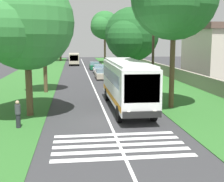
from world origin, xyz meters
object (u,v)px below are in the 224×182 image
(roadside_tree_left_0, at_px, (25,25))
(roadside_tree_right_0, at_px, (130,36))
(utility_pole, at_px, (153,48))
(pedestrian, at_px, (18,114))
(trailing_car_1, at_px, (99,69))
(roadside_building, at_px, (222,50))
(trailing_car_2, at_px, (94,66))
(roadside_tree_left_1, at_px, (42,13))
(roadside_tree_right_2, at_px, (104,26))
(trailing_car_0, at_px, (102,74))
(coach_bus, at_px, (126,82))
(roadside_tree_left_2, at_px, (59,33))
(trailing_minibus_0, at_px, (74,58))

(roadside_tree_left_0, distance_m, roadside_tree_right_0, 21.22)
(utility_pole, relative_size, pedestrian, 5.23)
(trailing_car_1, xyz_separation_m, roadside_building, (-6.66, -17.36, 3.19))
(trailing_car_2, xyz_separation_m, roadside_tree_left_1, (-24.78, 6.86, 7.32))
(roadside_tree_right_2, bearing_deg, roadside_tree_left_0, 168.34)
(roadside_tree_right_0, bearing_deg, trailing_car_0, 57.85)
(trailing_car_0, height_order, roadside_tree_right_2, roadside_tree_right_2)
(coach_bus, relative_size, roadside_tree_left_0, 1.15)
(trailing_car_0, relative_size, roadside_tree_left_2, 0.41)
(trailing_minibus_0, bearing_deg, roadside_tree_left_0, 175.68)
(trailing_car_1, xyz_separation_m, roadside_tree_left_0, (-27.50, 7.36, 5.65))
(roadside_tree_left_0, relative_size, roadside_tree_left_2, 0.93)
(coach_bus, height_order, roadside_tree_left_2, roadside_tree_left_2)
(trailing_car_1, relative_size, trailing_minibus_0, 0.72)
(trailing_car_2, height_order, roadside_tree_left_2, roadside_tree_left_2)
(trailing_car_1, height_order, utility_pole, utility_pole)
(coach_bus, bearing_deg, utility_pole, -33.15)
(pedestrian, bearing_deg, trailing_car_1, -13.64)
(roadside_tree_left_1, distance_m, utility_pole, 11.50)
(coach_bus, height_order, pedestrian, coach_bus)
(trailing_minibus_0, relative_size, utility_pole, 0.68)
(trailing_car_0, height_order, utility_pole, utility_pole)
(roadside_tree_right_0, xyz_separation_m, utility_pole, (-11.82, -0.02, -1.27))
(trailing_car_0, relative_size, utility_pole, 0.49)
(trailing_minibus_0, bearing_deg, utility_pole, -169.34)
(coach_bus, height_order, utility_pole, utility_pole)
(roadside_tree_right_2, bearing_deg, utility_pole, -179.62)
(trailing_car_0, height_order, roadside_tree_left_0, roadside_tree_left_0)
(trailing_car_0, bearing_deg, utility_pole, -165.71)
(trailing_minibus_0, relative_size, roadside_tree_left_0, 0.62)
(roadside_tree_right_2, height_order, pedestrian, roadside_tree_right_2)
(trailing_car_1, xyz_separation_m, trailing_minibus_0, (17.89, 3.93, 0.88))
(roadside_tree_left_2, bearing_deg, roadside_tree_right_0, -165.24)
(roadside_tree_left_1, xyz_separation_m, roadside_building, (11.12, -24.47, -4.14))
(roadside_tree_left_2, xyz_separation_m, roadside_tree_right_0, (-41.43, -10.92, -1.27))
(trailing_minibus_0, height_order, roadside_building, roadside_building)
(trailing_car_2, xyz_separation_m, roadside_tree_left_2, (25.22, 7.29, 6.48))
(roadside_tree_left_2, bearing_deg, trailing_car_2, -163.89)
(coach_bus, relative_size, roadside_building, 0.96)
(roadside_tree_left_0, height_order, roadside_tree_left_2, roadside_tree_left_2)
(roadside_tree_left_0, bearing_deg, trailing_minibus_0, -4.32)
(trailing_car_1, bearing_deg, trailing_car_0, 178.48)
(trailing_car_2, bearing_deg, utility_pole, -172.59)
(coach_bus, bearing_deg, roadside_tree_right_0, -11.32)
(utility_pole, bearing_deg, pedestrian, 132.18)
(trailing_car_1, bearing_deg, trailing_car_2, 2.05)
(trailing_car_1, distance_m, roadside_tree_left_0, 29.03)
(trailing_car_0, height_order, pedestrian, pedestrian)
(trailing_car_2, height_order, roadside_tree_left_0, roadside_tree_left_0)
(trailing_car_1, distance_m, pedestrian, 31.79)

